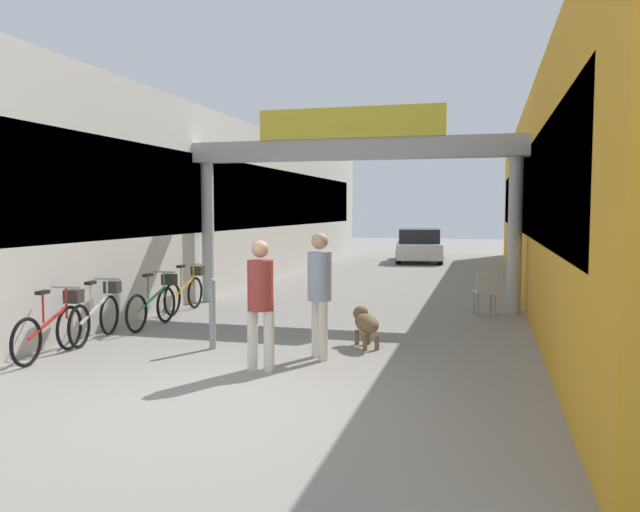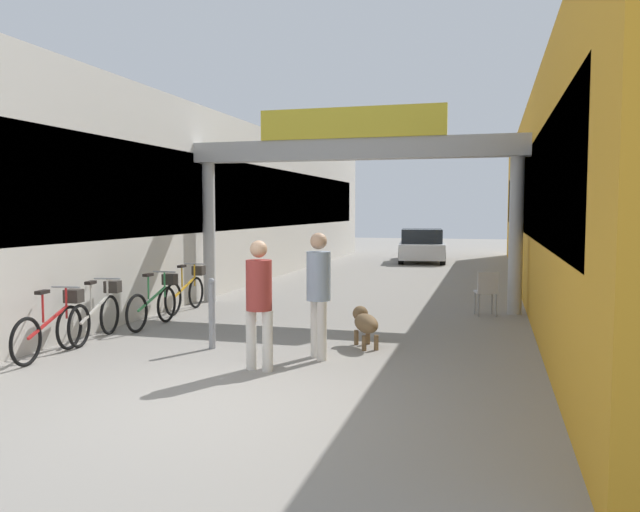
% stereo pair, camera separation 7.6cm
% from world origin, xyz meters
% --- Properties ---
extents(ground_plane, '(80.00, 80.00, 0.00)m').
position_xyz_m(ground_plane, '(0.00, 0.00, 0.00)').
color(ground_plane, gray).
extents(storefront_left, '(3.00, 26.00, 4.50)m').
position_xyz_m(storefront_left, '(-5.09, 11.00, 2.25)').
color(storefront_left, beige).
rests_on(storefront_left, ground_plane).
extents(storefront_right, '(3.00, 26.00, 4.50)m').
position_xyz_m(storefront_right, '(5.09, 11.00, 2.25)').
color(storefront_right, gold).
rests_on(storefront_right, ground_plane).
extents(arcade_sign_gateway, '(7.40, 0.47, 4.24)m').
position_xyz_m(arcade_sign_gateway, '(0.00, 6.91, 3.03)').
color(arcade_sign_gateway, '#B2B2B2').
rests_on(arcade_sign_gateway, ground_plane).
extents(pedestrian_with_dog, '(0.48, 0.48, 1.79)m').
position_xyz_m(pedestrian_with_dog, '(0.54, 2.27, 1.03)').
color(pedestrian_with_dog, silver).
rests_on(pedestrian_with_dog, ground_plane).
extents(pedestrian_companion, '(0.39, 0.38, 1.71)m').
position_xyz_m(pedestrian_companion, '(-0.04, 1.44, 0.98)').
color(pedestrian_companion, silver).
rests_on(pedestrian_companion, ground_plane).
extents(dog_on_leash, '(0.62, 0.84, 0.59)m').
position_xyz_m(dog_on_leash, '(1.02, 3.21, 0.37)').
color(dog_on_leash, brown).
rests_on(dog_on_leash, ground_plane).
extents(bicycle_red_nearest, '(0.46, 1.69, 0.98)m').
position_xyz_m(bicycle_red_nearest, '(-3.19, 1.42, 0.44)').
color(bicycle_red_nearest, black).
rests_on(bicycle_red_nearest, ground_plane).
extents(bicycle_silver_second, '(0.46, 1.68, 0.98)m').
position_xyz_m(bicycle_silver_second, '(-3.26, 2.58, 0.44)').
color(bicycle_silver_second, black).
rests_on(bicycle_silver_second, ground_plane).
extents(bicycle_green_third, '(0.46, 1.69, 0.98)m').
position_xyz_m(bicycle_green_third, '(-2.96, 3.87, 0.44)').
color(bicycle_green_third, black).
rests_on(bicycle_green_third, ground_plane).
extents(bicycle_orange_farthest, '(0.46, 1.69, 0.98)m').
position_xyz_m(bicycle_orange_farthest, '(-3.20, 5.55, 0.44)').
color(bicycle_orange_farthest, black).
rests_on(bicycle_orange_farthest, ground_plane).
extents(bollard_post_metal, '(0.10, 0.10, 1.08)m').
position_xyz_m(bollard_post_metal, '(-1.19, 2.45, 0.55)').
color(bollard_post_metal, gray).
rests_on(bollard_post_metal, ground_plane).
extents(cafe_chair_aluminium_nearer, '(0.48, 0.48, 0.89)m').
position_xyz_m(cafe_chair_aluminium_nearer, '(2.81, 6.55, 0.54)').
color(cafe_chair_aluminium_nearer, gray).
rests_on(cafe_chair_aluminium_nearer, ground_plane).
extents(parked_car_white, '(2.18, 4.17, 1.33)m').
position_xyz_m(parked_car_white, '(0.17, 19.30, 0.64)').
color(parked_car_white, silver).
rests_on(parked_car_white, ground_plane).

